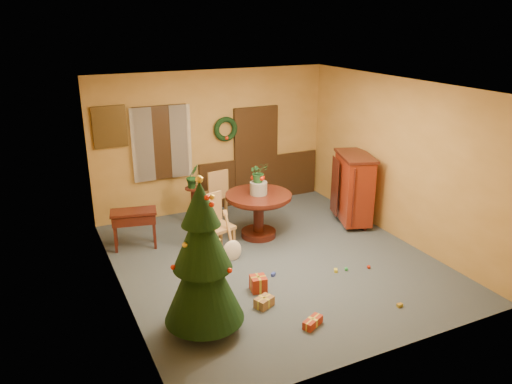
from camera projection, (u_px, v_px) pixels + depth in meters
room_envelope at (224, 156)px, 10.42m from camera, size 5.50×5.50×5.50m
dining_table at (259, 207)px, 9.14m from camera, size 1.21×1.21×0.83m
urn at (259, 188)px, 9.02m from camera, size 0.31×0.31×0.23m
centerpiece_plant at (259, 172)px, 8.92m from camera, size 0.33×0.29×0.37m
chair_near at (215, 222)px, 8.56m from camera, size 0.56×0.56×1.04m
chair_far at (215, 193)px, 9.96m from camera, size 0.52×0.52×1.04m
guitar at (232, 238)px, 8.30m from camera, size 0.37×0.54×0.79m
plant_stand at (194, 202)px, 9.60m from camera, size 0.31×0.31×0.80m
stand_plant at (193, 176)px, 9.43m from camera, size 0.30×0.27×0.46m
christmas_tree at (203, 261)px, 6.22m from camera, size 1.03×1.03×2.13m
writing_desk at (134, 220)px, 8.71m from camera, size 0.85×0.54×0.70m
sideboard at (354, 187)px, 9.71m from camera, size 0.91×1.22×1.40m
gift_a at (191, 325)px, 6.52m from camera, size 0.32×0.24×0.17m
gift_b at (258, 284)px, 7.45m from camera, size 0.26×0.26×0.23m
gift_c at (264, 302)px, 7.06m from camera, size 0.31×0.27×0.14m
gift_d at (313, 322)px, 6.62m from camera, size 0.34×0.25×0.11m
toy_a at (273, 274)px, 7.90m from camera, size 0.09×0.09×0.05m
toy_b at (346, 269)px, 8.06m from camera, size 0.06×0.06×0.06m
toy_c at (336, 271)px, 8.02m from camera, size 0.08×0.09×0.05m
toy_d at (369, 267)px, 8.13m from camera, size 0.06×0.06×0.06m
toy_e at (400, 305)px, 7.06m from camera, size 0.08×0.05×0.05m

